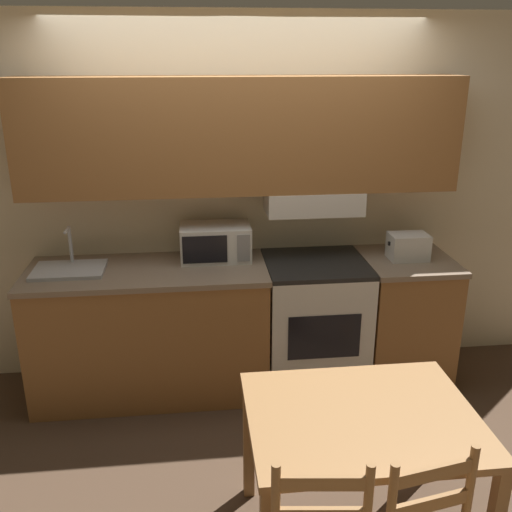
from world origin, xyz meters
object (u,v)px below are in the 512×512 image
toaster (408,246)px  sink_basin (69,269)px  stove_range (314,322)px  microwave (215,242)px  dining_table (361,432)px

toaster → sink_basin: sink_basin is taller
sink_basin → stove_range: bearing=-0.0°
microwave → dining_table: size_ratio=0.46×
toaster → dining_table: size_ratio=0.27×
stove_range → dining_table: (-0.10, -1.48, 0.17)m
sink_basin → dining_table: (1.56, -1.49, -0.31)m
stove_range → microwave: 0.91m
toaster → sink_basin: bearing=179.8°
stove_range → microwave: microwave is taller
stove_range → toaster: size_ratio=3.33×
microwave → sink_basin: size_ratio=1.04×
microwave → toaster: 1.34m
toaster → sink_basin: 2.30m
microwave → toaster: microwave is taller
dining_table → sink_basin: bearing=136.3°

